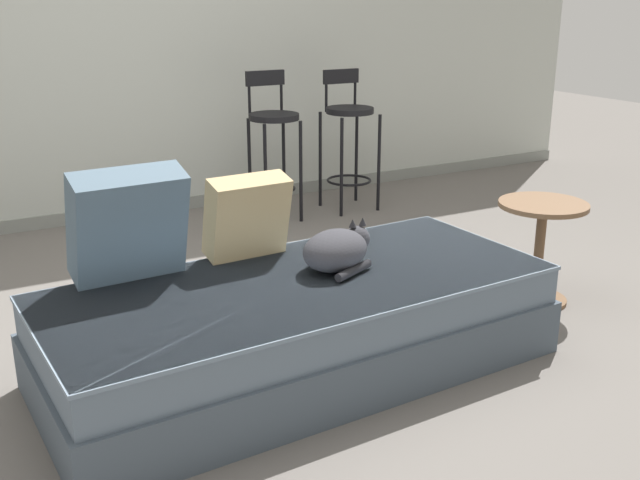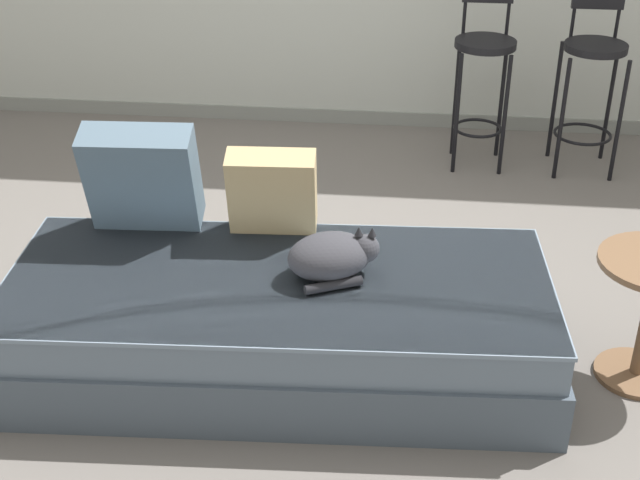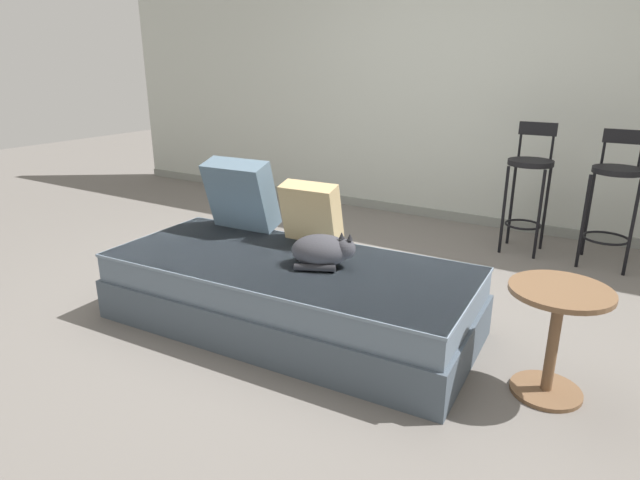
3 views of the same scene
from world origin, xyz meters
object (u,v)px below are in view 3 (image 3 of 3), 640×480
(couch, at_px, (289,293))
(side_table, at_px, (556,326))
(throw_pillow_middle, at_px, (311,212))
(bar_stool_near_window, at_px, (529,178))
(cat, at_px, (323,250))
(bar_stool_by_doorway, at_px, (614,190))
(throw_pillow_corner, at_px, (241,195))

(couch, xyz_separation_m, side_table, (1.40, 0.07, 0.14))
(throw_pillow_middle, height_order, bar_stool_near_window, bar_stool_near_window)
(cat, distance_m, bar_stool_by_doorway, 2.37)
(cat, relative_size, bar_stool_near_window, 0.39)
(throw_pillow_corner, relative_size, side_table, 0.90)
(bar_stool_near_window, relative_size, bar_stool_by_doorway, 1.02)
(bar_stool_near_window, height_order, side_table, bar_stool_near_window)
(couch, xyz_separation_m, bar_stool_near_window, (0.86, 2.06, 0.39))
(bar_stool_by_doorway, distance_m, side_table, 2.00)
(cat, bearing_deg, throw_pillow_corner, 160.35)
(couch, bearing_deg, cat, 12.11)
(throw_pillow_middle, relative_size, bar_stool_near_window, 0.37)
(throw_pillow_middle, height_order, cat, throw_pillow_middle)
(bar_stool_near_window, xyz_separation_m, bar_stool_by_doorway, (0.60, -0.00, -0.03))
(throw_pillow_corner, xyz_separation_m, side_table, (1.99, -0.26, -0.29))
(couch, relative_size, cat, 5.48)
(couch, distance_m, bar_stool_by_doorway, 2.55)
(throw_pillow_middle, distance_m, bar_stool_by_doorway, 2.29)
(couch, height_order, throw_pillow_corner, throw_pillow_corner)
(bar_stool_near_window, bearing_deg, throw_pillow_middle, -118.67)
(side_table, bearing_deg, throw_pillow_middle, 169.06)
(bar_stool_by_doorway, bearing_deg, throw_pillow_middle, -131.88)
(couch, xyz_separation_m, bar_stool_by_doorway, (1.46, 2.06, 0.37))
(throw_pillow_corner, bearing_deg, couch, -28.95)
(throw_pillow_middle, relative_size, cat, 0.96)
(bar_stool_near_window, distance_m, side_table, 2.07)
(cat, height_order, bar_stool_by_doorway, bar_stool_by_doorway)
(bar_stool_by_doorway, relative_size, side_table, 1.89)
(throw_pillow_corner, relative_size, bar_stool_near_window, 0.46)
(bar_stool_near_window, relative_size, side_table, 1.93)
(throw_pillow_middle, distance_m, side_table, 1.52)
(throw_pillow_corner, bearing_deg, throw_pillow_middle, 2.97)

